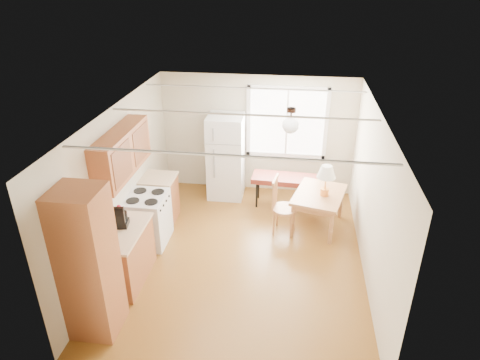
% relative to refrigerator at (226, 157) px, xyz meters
% --- Properties ---
extents(room_shell, '(4.60, 5.60, 2.62)m').
position_rel_refrigerator_xyz_m(room_shell, '(0.61, -2.12, 0.37)').
color(room_shell, '#5C3613').
rests_on(room_shell, ground).
extents(kitchen_run, '(0.65, 3.40, 2.20)m').
position_rel_refrigerator_xyz_m(kitchen_run, '(-1.11, -2.75, -0.04)').
color(kitchen_run, brown).
rests_on(kitchen_run, ground).
extents(window_unit, '(1.64, 0.05, 1.51)m').
position_rel_refrigerator_xyz_m(window_unit, '(1.21, 0.35, 0.67)').
color(window_unit, white).
rests_on(window_unit, room_shell).
extents(pendant_light, '(0.26, 0.26, 0.40)m').
position_rel_refrigerator_xyz_m(pendant_light, '(1.31, -1.72, 1.36)').
color(pendant_light, black).
rests_on(pendant_light, room_shell).
extents(refrigerator, '(0.73, 0.76, 1.76)m').
position_rel_refrigerator_xyz_m(refrigerator, '(0.00, 0.00, 0.00)').
color(refrigerator, silver).
rests_on(refrigerator, ground).
extents(bench, '(1.39, 0.58, 0.63)m').
position_rel_refrigerator_xyz_m(bench, '(1.27, -0.28, -0.31)').
color(bench, maroon).
rests_on(bench, ground).
extents(dining_table, '(1.09, 1.29, 0.70)m').
position_rel_refrigerator_xyz_m(dining_table, '(1.89, -1.02, -0.28)').
color(dining_table, '#A2693E').
rests_on(dining_table, ground).
extents(chair, '(0.49, 0.48, 1.07)m').
position_rel_refrigerator_xyz_m(chair, '(1.18, -1.28, -0.26)').
color(chair, '#A2693E').
rests_on(chair, ground).
extents(table_lamp, '(0.34, 0.34, 0.58)m').
position_rel_refrigerator_xyz_m(table_lamp, '(1.98, -1.07, 0.24)').
color(table_lamp, '#D99245').
rests_on(table_lamp, dining_table).
extents(coffee_maker, '(0.22, 0.26, 0.37)m').
position_rel_refrigerator_xyz_m(coffee_maker, '(-1.11, -2.86, 0.16)').
color(coffee_maker, black).
rests_on(coffee_maker, kitchen_run).
extents(kettle, '(0.14, 0.14, 0.26)m').
position_rel_refrigerator_xyz_m(kettle, '(-1.21, -2.68, 0.13)').
color(kettle, red).
rests_on(kettle, kitchen_run).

